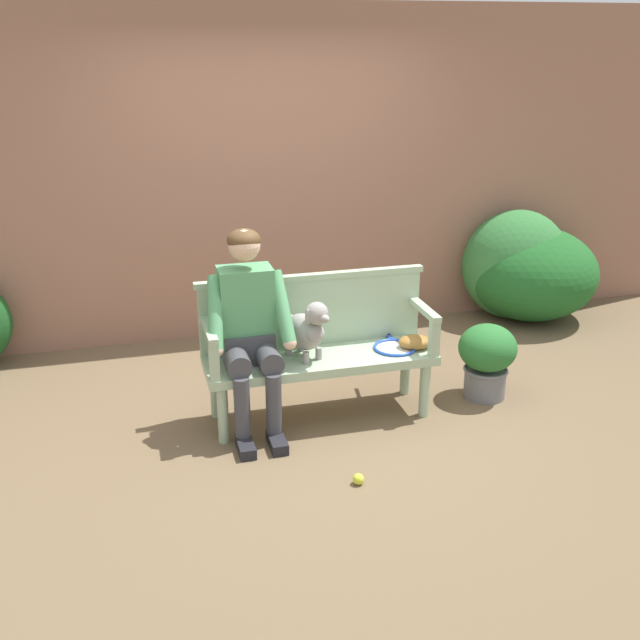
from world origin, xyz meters
TOP-DOWN VIEW (x-y plane):
  - ground_plane at (0.00, 0.00)m, footprint 40.00×40.00m
  - brick_garden_fence at (0.00, 1.79)m, footprint 8.00×0.30m
  - hedge_bush_mid_right at (2.20, 1.42)m, footprint 0.98×0.80m
  - hedge_bush_far_left at (2.39, 1.43)m, footprint 0.92×0.90m
  - hedge_bush_mid_left at (2.34, 1.37)m, footprint 1.19×1.16m
  - garden_bench at (0.00, 0.00)m, footprint 1.52×0.48m
  - bench_backrest at (0.00, 0.21)m, footprint 1.56×0.06m
  - bench_armrest_left_end at (-0.72, -0.09)m, footprint 0.06×0.48m
  - bench_armrest_right_end at (0.72, -0.09)m, footprint 0.06×0.48m
  - person_seated at (-0.47, -0.01)m, footprint 0.56×0.64m
  - dog_on_bench at (-0.09, -0.03)m, footprint 0.31×0.41m
  - tennis_racket at (0.52, 0.00)m, footprint 0.33×0.58m
  - baseball_glove at (0.65, -0.05)m, footprint 0.25×0.21m
  - tennis_ball at (-0.01, -0.87)m, footprint 0.07×0.07m
  - potted_plant at (1.21, -0.02)m, footprint 0.41×0.41m

SIDE VIEW (x-z plane):
  - ground_plane at x=0.00m, z-range 0.00..0.00m
  - tennis_ball at x=-0.01m, z-range 0.00..0.07m
  - potted_plant at x=1.21m, z-range 0.04..0.58m
  - garden_bench at x=0.00m, z-range 0.16..0.60m
  - hedge_bush_far_left at x=2.39m, z-range 0.00..0.80m
  - hedge_bush_mid_left at x=2.34m, z-range 0.00..0.83m
  - tennis_racket at x=0.52m, z-range 0.44..0.47m
  - baseball_glove at x=0.65m, z-range 0.45..0.54m
  - hedge_bush_mid_right at x=2.20m, z-range 0.00..0.99m
  - bench_armrest_left_end at x=-0.72m, z-range 0.50..0.78m
  - bench_armrest_right_end at x=0.72m, z-range 0.50..0.78m
  - dog_on_bench at x=-0.09m, z-range 0.44..0.86m
  - bench_backrest at x=0.00m, z-range 0.45..0.95m
  - person_seated at x=-0.47m, z-range 0.06..1.38m
  - brick_garden_fence at x=0.00m, z-range 0.00..2.68m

